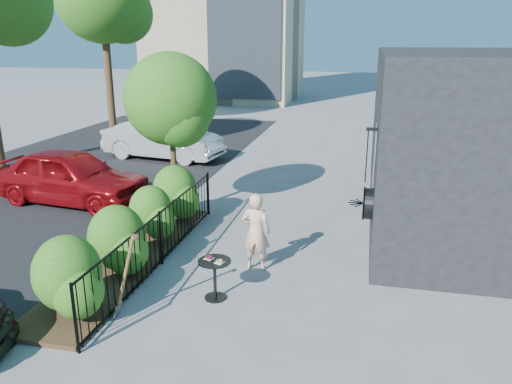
% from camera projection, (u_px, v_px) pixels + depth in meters
% --- Properties ---
extents(ground, '(120.00, 120.00, 0.00)m').
position_uv_depth(ground, '(235.00, 271.00, 9.57)').
color(ground, gray).
rests_on(ground, ground).
extents(shop_building, '(6.22, 9.00, 4.00)m').
position_uv_depth(shop_building, '(503.00, 137.00, 12.02)').
color(shop_building, black).
rests_on(shop_building, ground).
extents(fence, '(0.05, 6.05, 1.10)m').
position_uv_depth(fence, '(161.00, 238.00, 9.71)').
color(fence, black).
rests_on(fence, ground).
extents(planting_bed, '(1.30, 6.00, 0.08)m').
position_uv_depth(planting_bed, '(130.00, 259.00, 10.01)').
color(planting_bed, '#382616').
rests_on(planting_bed, ground).
extents(shrubs, '(1.10, 5.60, 1.24)m').
position_uv_depth(shrubs, '(134.00, 227.00, 9.89)').
color(shrubs, '#215C15').
rests_on(shrubs, ground).
extents(patio_tree, '(2.20, 2.20, 3.94)m').
position_uv_depth(patio_tree, '(173.00, 105.00, 11.79)').
color(patio_tree, '#3F2B19').
rests_on(patio_tree, ground).
extents(street, '(9.00, 30.00, 0.01)m').
position_uv_depth(street, '(19.00, 199.00, 13.82)').
color(street, black).
rests_on(street, ground).
extents(street_tree_far, '(4.40, 4.40, 8.28)m').
position_uv_depth(street_tree_far, '(103.00, 1.00, 22.91)').
color(street_tree_far, '#3F2B19').
rests_on(street_tree_far, ground).
extents(cafe_table, '(0.56, 0.56, 0.76)m').
position_uv_depth(cafe_table, '(215.00, 272.00, 8.43)').
color(cafe_table, black).
rests_on(cafe_table, ground).
extents(woman, '(0.56, 0.37, 1.53)m').
position_uv_depth(woman, '(256.00, 232.00, 9.45)').
color(woman, beige).
rests_on(woman, ground).
extents(shovel, '(0.50, 0.19, 1.49)m').
position_uv_depth(shovel, '(124.00, 281.00, 7.77)').
color(shovel, brown).
rests_on(shovel, ground).
extents(car_red, '(4.51, 2.27, 1.47)m').
position_uv_depth(car_red, '(71.00, 176.00, 13.37)').
color(car_red, maroon).
rests_on(car_red, ground).
extents(car_silver, '(4.64, 2.19, 1.47)m').
position_uv_depth(car_silver, '(163.00, 139.00, 18.32)').
color(car_silver, '#B5B4BA').
rests_on(car_silver, ground).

